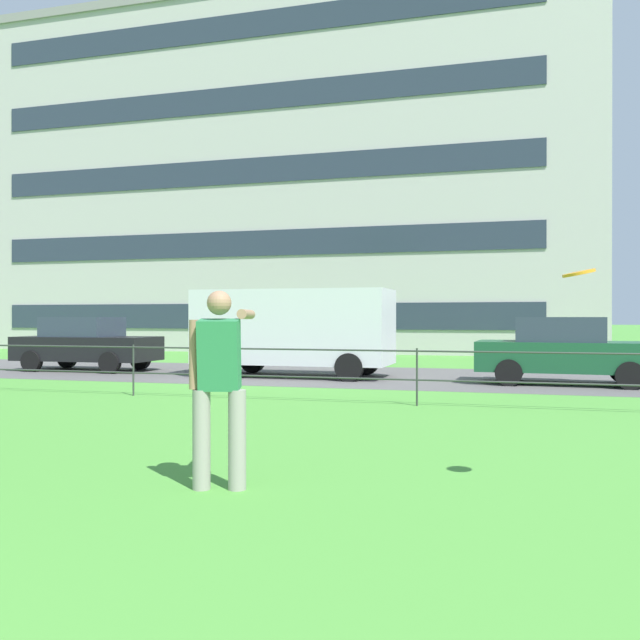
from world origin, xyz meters
name	(u,v)px	position (x,y,z in m)	size (l,w,h in m)	color
street_strip	(343,375)	(0.00, 17.76, 0.00)	(80.00, 6.47, 0.01)	#565454
park_fence	(267,364)	(0.00, 12.09, 0.68)	(38.95, 0.04, 1.00)	#333833
person_thrower	(219,381)	(1.92, 5.81, 0.96)	(0.50, 0.85, 1.78)	gray
frisbee	(579,273)	(4.98, 6.33, 1.91)	(0.35, 0.35, 0.08)	orange
car_black_far_left	(86,344)	(-7.49, 17.30, 0.78)	(4.03, 1.87, 1.54)	black
panel_van_left	(294,327)	(-1.11, 17.07, 1.27)	(5.01, 2.12, 2.24)	silver
car_dark_green_center	(565,350)	(5.48, 16.85, 0.78)	(4.06, 1.93, 1.54)	#194C2D
apartment_building_background	(300,194)	(-6.82, 35.21, 8.09)	(29.48, 14.56, 16.17)	#B7B2AD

